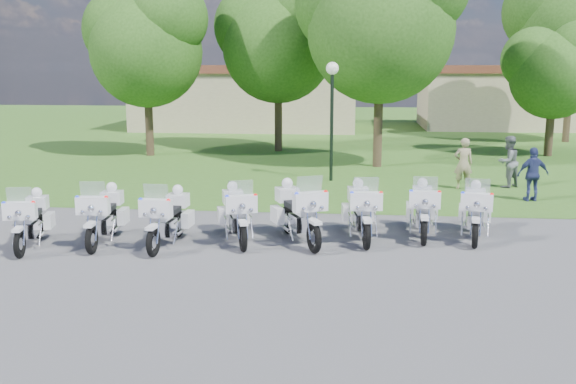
# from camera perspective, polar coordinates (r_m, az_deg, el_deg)

# --- Properties ---
(ground) EXTENTS (100.00, 100.00, 0.00)m
(ground) POSITION_cam_1_polar(r_m,az_deg,el_deg) (14.89, 2.18, -4.52)
(ground) COLOR #58585D
(ground) RESTS_ON ground
(grass_lawn) EXTENTS (100.00, 48.00, 0.01)m
(grass_lawn) POSITION_cam_1_polar(r_m,az_deg,el_deg) (41.52, 4.57, 5.51)
(grass_lawn) COLOR #3D6B21
(grass_lawn) RESTS_ON ground
(motorcycle_0) EXTENTS (1.04, 2.20, 1.50)m
(motorcycle_0) POSITION_cam_1_polar(r_m,az_deg,el_deg) (15.57, -21.94, -2.27)
(motorcycle_0) COLOR black
(motorcycle_0) RESTS_ON ground
(motorcycle_1) EXTENTS (0.88, 2.33, 1.56)m
(motorcycle_1) POSITION_cam_1_polar(r_m,az_deg,el_deg) (15.39, -16.05, -1.94)
(motorcycle_1) COLOR black
(motorcycle_1) RESTS_ON ground
(motorcycle_2) EXTENTS (0.83, 2.30, 1.54)m
(motorcycle_2) POSITION_cam_1_polar(r_m,az_deg,el_deg) (14.82, -10.62, -2.21)
(motorcycle_2) COLOR black
(motorcycle_2) RESTS_ON ground
(motorcycle_3) EXTENTS (1.21, 2.24, 1.56)m
(motorcycle_3) POSITION_cam_1_polar(r_m,az_deg,el_deg) (14.98, -4.58, -1.89)
(motorcycle_3) COLOR black
(motorcycle_3) RESTS_ON ground
(motorcycle_4) EXTENTS (1.46, 2.32, 1.67)m
(motorcycle_4) POSITION_cam_1_polar(r_m,az_deg,el_deg) (14.86, 0.89, -1.77)
(motorcycle_4) COLOR black
(motorcycle_4) RESTS_ON ground
(motorcycle_5) EXTENTS (0.94, 2.39, 1.60)m
(motorcycle_5) POSITION_cam_1_polar(r_m,az_deg,el_deg) (15.22, 6.53, -1.64)
(motorcycle_5) COLOR black
(motorcycle_5) RESTS_ON ground
(motorcycle_6) EXTENTS (0.84, 2.32, 1.56)m
(motorcycle_6) POSITION_cam_1_polar(r_m,az_deg,el_deg) (15.75, 11.90, -1.45)
(motorcycle_6) COLOR black
(motorcycle_6) RESTS_ON ground
(motorcycle_7) EXTENTS (0.99, 2.30, 1.55)m
(motorcycle_7) POSITION_cam_1_polar(r_m,az_deg,el_deg) (15.82, 16.31, -1.62)
(motorcycle_7) COLOR black
(motorcycle_7) RESTS_ON ground
(lamp_post) EXTENTS (0.44, 0.44, 4.17)m
(lamp_post) POSITION_cam_1_polar(r_m,az_deg,el_deg) (22.63, 3.94, 8.88)
(lamp_post) COLOR black
(lamp_post) RESTS_ON ground
(tree_0) EXTENTS (5.85, 4.99, 7.79)m
(tree_0) POSITION_cam_1_polar(r_m,az_deg,el_deg) (29.95, -12.59, 13.02)
(tree_0) COLOR #38281C
(tree_0) RESTS_ON ground
(tree_1) EXTENTS (6.12, 5.23, 8.16)m
(tree_1) POSITION_cam_1_polar(r_m,az_deg,el_deg) (30.90, -0.97, 13.67)
(tree_1) COLOR #38281C
(tree_1) RESTS_ON ground
(tree_2) EXTENTS (6.78, 5.79, 9.04)m
(tree_2) POSITION_cam_1_polar(r_m,az_deg,el_deg) (26.22, 8.14, 15.30)
(tree_2) COLOR #38281C
(tree_2) RESTS_ON ground
(tree_3) EXTENTS (4.50, 3.84, 6.00)m
(tree_3) POSITION_cam_1_polar(r_m,az_deg,el_deg) (31.36, 22.52, 10.18)
(tree_3) COLOR #38281C
(tree_3) RESTS_ON ground
(tree_4) EXTENTS (7.20, 6.14, 9.60)m
(tree_4) POSITION_cam_1_polar(r_m,az_deg,el_deg) (37.79, 24.07, 13.71)
(tree_4) COLOR #38281C
(tree_4) RESTS_ON ground
(building_west) EXTENTS (14.56, 8.32, 4.10)m
(building_west) POSITION_cam_1_polar(r_m,az_deg,el_deg) (42.92, -3.47, 8.47)
(building_west) COLOR tan
(building_west) RESTS_ON ground
(building_east) EXTENTS (11.44, 7.28, 4.10)m
(building_east) POSITION_cam_1_polar(r_m,az_deg,el_deg) (45.50, 18.83, 8.05)
(building_east) COLOR tan
(building_east) RESTS_ON ground
(bystander_a) EXTENTS (0.64, 0.43, 1.70)m
(bystander_a) POSITION_cam_1_polar(r_m,az_deg,el_deg) (21.97, 15.32, 2.43)
(bystander_a) COLOR tan
(bystander_a) RESTS_ON ground
(bystander_b) EXTENTS (1.07, 1.03, 1.74)m
(bystander_b) POSITION_cam_1_polar(r_m,az_deg,el_deg) (22.71, 18.97, 2.54)
(bystander_b) COLOR slate
(bystander_b) RESTS_ON ground
(bystander_c) EXTENTS (1.02, 0.57, 1.63)m
(bystander_c) POSITION_cam_1_polar(r_m,az_deg,el_deg) (20.64, 20.95, 1.46)
(bystander_c) COLOR navy
(bystander_c) RESTS_ON ground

